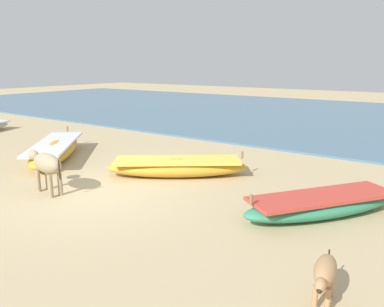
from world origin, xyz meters
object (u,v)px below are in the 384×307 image
object	(u,v)px
fishing_boat_3	(177,167)
fishing_boat_4	(322,204)
fishing_boat_0	(55,150)
cow_adult_dun	(46,164)
calf_near_tan	(325,273)

from	to	relation	value
fishing_boat_3	fishing_boat_4	distance (m)	4.14
fishing_boat_0	fishing_boat_4	xyz separation A→B (m)	(8.59, 0.20, -0.05)
fishing_boat_4	fishing_boat_0	bearing A→B (deg)	-53.50
fishing_boat_4	cow_adult_dun	xyz separation A→B (m)	(-5.81, -2.36, 0.46)
fishing_boat_0	cow_adult_dun	xyz separation A→B (m)	(2.77, -2.17, 0.41)
fishing_boat_3	cow_adult_dun	size ratio (longest dim) A/B	2.45
cow_adult_dun	calf_near_tan	size ratio (longest dim) A/B	1.57
fishing_boat_4	calf_near_tan	bearing A→B (deg)	52.22
fishing_boat_0	calf_near_tan	bearing A→B (deg)	-147.57
cow_adult_dun	fishing_boat_3	bearing A→B (deg)	-112.24
fishing_boat_3	calf_near_tan	world-z (taller)	fishing_boat_3
fishing_boat_0	fishing_boat_4	world-z (taller)	fishing_boat_0
calf_near_tan	cow_adult_dun	bearing A→B (deg)	-104.19
fishing_boat_3	calf_near_tan	size ratio (longest dim) A/B	3.85
cow_adult_dun	fishing_boat_0	bearing A→B (deg)	-29.75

